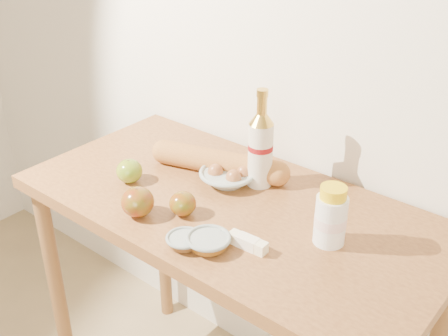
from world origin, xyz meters
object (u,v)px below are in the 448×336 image
Objects in this scene: table at (231,239)px; bourbon_bottle at (261,148)px; baguette at (219,162)px; egg_bowl at (228,175)px; cream_bottle at (331,217)px.

table is 0.27m from bourbon_bottle.
bourbon_bottle is at bearing -6.78° from baguette.
table is at bearing -47.02° from egg_bowl.
egg_bowl is (-0.08, -0.05, -0.09)m from bourbon_bottle.
bourbon_bottle reaches higher than cream_bottle.
baguette is (-0.13, 0.11, 0.16)m from table.
bourbon_bottle reaches higher than baguette.
egg_bowl is at bearing -40.68° from baguette.
egg_bowl is 0.41× the size of baguette.
cream_bottle is (0.30, 0.01, 0.20)m from table.
baguette is at bearing 178.91° from cream_bottle.
baguette is (-0.06, 0.02, 0.01)m from egg_bowl.
egg_bowl is 0.06m from baguette.
cream_bottle is 0.35× the size of baguette.
baguette reaches higher than table.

